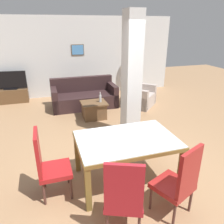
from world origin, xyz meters
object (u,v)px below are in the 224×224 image
Objects in this scene: dining_chair_near_left at (124,196)px; coffee_table at (94,110)px; sofa at (84,97)px; tv_stand at (12,96)px; dining_table at (126,147)px; bottle at (100,98)px; floor_lamp at (135,53)px; dining_chair_near_right at (179,181)px; dining_chair_head_left at (48,163)px; armchair at (138,97)px; tv_screen at (10,81)px.

dining_chair_near_left is 1.57× the size of coffee_table.
tv_stand is at bearing -26.17° from sofa.
sofa is at bearing 90.08° from dining_table.
floor_lamp reaches higher than bottle.
floor_lamp is at bearing 46.90° from bottle.
bottle is (0.64, 3.59, 0.01)m from dining_chair_near_left.
dining_chair_near_right is at bearing -65.37° from tv_stand.
dining_table is at bearing -91.72° from coffee_table.
coffee_table is at bearing 105.18° from dining_chair_near_left.
dining_chair_head_left is at bearing -125.44° from floor_lamp.
coffee_table is 3.10m from tv_stand.
dining_table reaches higher than bottle.
sofa is 2.88× the size of coffee_table.
sofa is (1.20, 3.68, -0.26)m from dining_chair_head_left.
bottle reaches higher than coffee_table.
dining_table is at bearing 18.64° from armchair.
tv_stand is at bearing 177.32° from floor_lamp.
dining_chair_near_right is 6.22m from tv_screen.
sofa is at bearing 107.82° from dining_chair_near_left.
floor_lamp is (3.25, 4.56, 0.92)m from dining_chair_head_left.
dining_table is at bearing 121.43° from tv_screen.
dining_chair_head_left is 1.83m from dining_chair_near_right.
sofa is at bearing 161.90° from dining_chair_head_left.
armchair is 1.83× the size of coffee_table.
floor_lamp reaches higher than tv_stand.
dining_chair_head_left reaches higher than sofa.
coffee_table is (0.46, 3.60, -0.32)m from dining_chair_near_left.
armchair is at bearing 86.79° from dining_chair_near_left.
tv_stand is (-1.00, 4.76, -0.33)m from dining_chair_head_left.
dining_chair_head_left and dining_chair_near_right have the same top height.
dining_chair_head_left is (-1.21, 0.00, -0.06)m from dining_table.
bottle is at bearing -133.10° from floor_lamp.
dining_table is 5.58× the size of bottle.
coffee_table is (0.08, 2.68, -0.38)m from dining_table.
tv_stand is (-2.29, 2.08, -0.01)m from coffee_table.
armchair reaches higher than tv_stand.
floor_lamp is at bearing 144.56° from dining_chair_head_left.
dining_chair_head_left is 0.86× the size of armchair.
dining_chair_head_left is 1.06× the size of tv_stand.
dining_chair_near_right is 0.60× the size of floor_lamp.
bottle is (-1.38, -0.60, 0.27)m from armchair.
armchair reaches higher than bottle.
coffee_table is 2.99m from floor_lamp.
dining_chair_near_right is (1.59, -0.89, 0.00)m from dining_chair_head_left.
floor_lamp reaches higher than dining_table.
floor_lamp is (2.04, 4.56, 0.87)m from dining_table.
tv_screen is at bearing 177.32° from floor_lamp.
dining_chair_head_left is at bearing 154.20° from dining_chair_near_left.
dining_chair_head_left is at bearing -115.70° from coffee_table.
dining_chair_head_left reaches higher than tv_stand.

